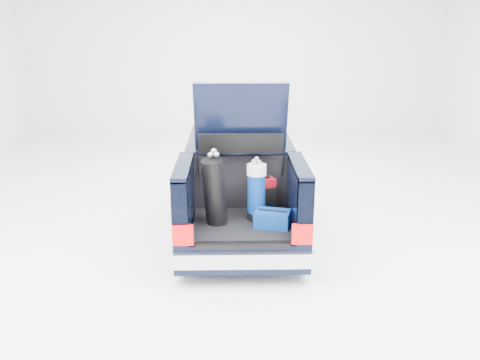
{
  "coord_description": "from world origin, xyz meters",
  "views": [
    {
      "loc": [
        -0.15,
        -7.92,
        3.28
      ],
      "look_at": [
        0.0,
        -0.5,
        0.9
      ],
      "focal_mm": 38.0,
      "sensor_mm": 36.0,
      "label": 1
    }
  ],
  "objects_px": {
    "red_suitcase": "(262,197)",
    "blue_golf_bag": "(256,191)",
    "blue_duffel": "(272,219)",
    "car": "(239,182)",
    "black_golf_bag": "(214,192)"
  },
  "relations": [
    {
      "from": "red_suitcase",
      "to": "blue_golf_bag",
      "type": "relative_size",
      "value": 0.63
    },
    {
      "from": "blue_golf_bag",
      "to": "blue_duffel",
      "type": "bearing_deg",
      "value": -53.91
    },
    {
      "from": "car",
      "to": "blue_duffel",
      "type": "height_order",
      "value": "car"
    },
    {
      "from": "black_golf_bag",
      "to": "red_suitcase",
      "type": "bearing_deg",
      "value": 51.05
    },
    {
      "from": "car",
      "to": "blue_golf_bag",
      "type": "bearing_deg",
      "value": -81.82
    },
    {
      "from": "red_suitcase",
      "to": "car",
      "type": "bearing_deg",
      "value": 81.36
    },
    {
      "from": "car",
      "to": "blue_duffel",
      "type": "distance_m",
      "value": 1.78
    },
    {
      "from": "red_suitcase",
      "to": "blue_duffel",
      "type": "xyz_separation_m",
      "value": [
        0.11,
        -0.45,
        -0.15
      ]
    },
    {
      "from": "red_suitcase",
      "to": "blue_golf_bag",
      "type": "distance_m",
      "value": 0.24
    },
    {
      "from": "blue_golf_bag",
      "to": "blue_duffel",
      "type": "distance_m",
      "value": 0.45
    },
    {
      "from": "car",
      "to": "red_suitcase",
      "type": "distance_m",
      "value": 1.33
    },
    {
      "from": "blue_golf_bag",
      "to": "blue_duffel",
      "type": "relative_size",
      "value": 1.71
    },
    {
      "from": "black_golf_bag",
      "to": "car",
      "type": "bearing_deg",
      "value": 99.63
    },
    {
      "from": "red_suitcase",
      "to": "black_golf_bag",
      "type": "distance_m",
      "value": 0.78
    },
    {
      "from": "red_suitcase",
      "to": "black_golf_bag",
      "type": "height_order",
      "value": "black_golf_bag"
    }
  ]
}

